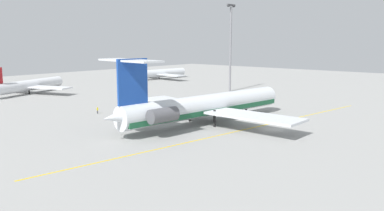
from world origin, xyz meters
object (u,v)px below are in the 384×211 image
Objects in this scene: main_jetliner at (202,106)px; airliner_mid_left at (31,85)px; safety_cone_nose at (233,101)px; light_mast at (230,45)px; ground_crew_near_nose at (227,98)px; ground_crew_near_tail at (97,109)px; airliner_mid_right at (160,73)px; safety_cone_wingtip at (211,100)px.

airliner_mid_left is at bearing 95.78° from main_jetliner.
light_mast is (18.77, 14.45, 15.18)m from safety_cone_nose.
ground_crew_near_tail is (-34.37, 12.22, -0.07)m from ground_crew_near_nose.
light_mast reaches higher than airliner_mid_right.
main_jetliner reaches higher than safety_cone_wingtip.
ground_crew_near_nose is at bearing -146.67° from light_mast.
main_jetliner is 86.46× the size of safety_cone_nose.
main_jetliner is 26.97× the size of ground_crew_near_nose.
ground_crew_near_nose is at bearing -73.15° from safety_cone_wingtip.
ground_crew_near_tail is 3.00× the size of safety_cone_nose.
safety_cone_wingtip is (33.04, -7.84, -0.77)m from ground_crew_near_tail.
light_mast is at bearing -65.53° from airliner_mid_left.
airliner_mid_left is 46.67m from ground_crew_near_tail.
light_mast reaches higher than airliner_mid_left.
safety_cone_nose is at bearing -142.41° from light_mast.
ground_crew_near_nose is (27.34, 13.61, -2.66)m from main_jetliner.
airliner_mid_right is at bearing 56.51° from main_jetliner.
airliner_mid_right is 18.16× the size of ground_crew_near_tail.
main_jetliner is 1.67× the size of light_mast.
safety_cone_wingtip is (25.67, -53.89, -2.41)m from airliner_mid_left.
light_mast is at bearing 37.59° from safety_cone_nose.
ground_crew_near_nose reaches higher than ground_crew_near_tail.
ground_crew_near_tail is 3.00× the size of safety_cone_wingtip.
light_mast reaches higher than ground_crew_near_tail.
safety_cone_nose is 28.14m from light_mast.
airliner_mid_right is 66.70m from safety_cone_wingtip.
ground_crew_near_nose is at bearing -115.15° from airliner_mid_right.
ground_crew_near_tail is 0.06× the size of light_mast.
light_mast is (-15.19, -48.37, 12.82)m from airliner_mid_right.
light_mast reaches higher than safety_cone_nose.
ground_crew_near_nose is 4.65m from safety_cone_wingtip.
safety_cone_nose is (34.54, -14.21, -0.77)m from ground_crew_near_tail.
light_mast reaches higher than main_jetliner.
safety_cone_nose is at bearing -114.25° from airliner_mid_right.
ground_crew_near_nose is 36.48m from ground_crew_near_tail.
airliner_mid_right is at bearing -18.22° from airliner_mid_left.
main_jetliner is 71.89m from airliner_mid_left.
light_mast is (18.94, 12.46, 14.34)m from ground_crew_near_nose.
airliner_mid_right is 1.05× the size of light_mast.
airliner_mid_right is at bearing 72.56° from light_mast.
ground_crew_near_tail is 55.23m from light_mast.
safety_cone_wingtip is at bearing 103.19° from safety_cone_nose.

